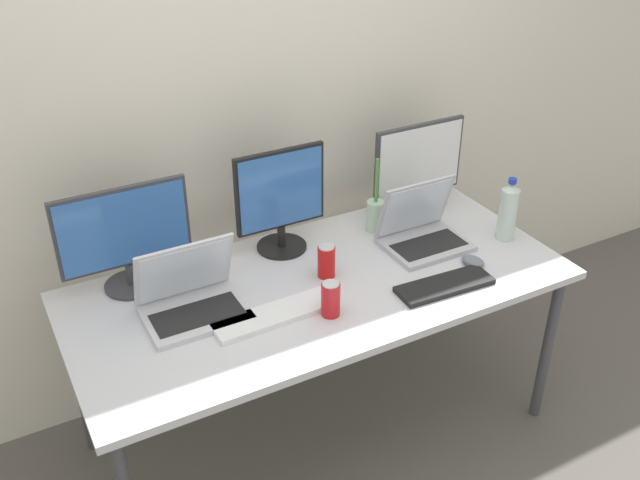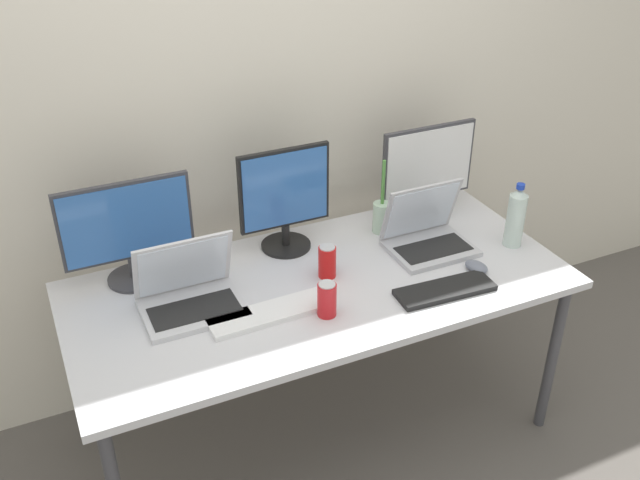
# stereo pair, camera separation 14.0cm
# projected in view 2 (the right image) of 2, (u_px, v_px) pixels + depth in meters

# --- Properties ---
(ground_plane) EXTENTS (16.00, 16.00, 0.00)m
(ground_plane) POSITION_uv_depth(u_px,v_px,m) (320.00, 429.00, 2.99)
(ground_plane) COLOR #5B5651
(wall_back) EXTENTS (7.00, 0.08, 2.60)m
(wall_back) POSITION_uv_depth(u_px,v_px,m) (257.00, 87.00, 2.79)
(wall_back) COLOR silver
(wall_back) RESTS_ON ground
(work_desk) EXTENTS (1.83, 0.83, 0.74)m
(work_desk) POSITION_uv_depth(u_px,v_px,m) (320.00, 294.00, 2.64)
(work_desk) COLOR #424247
(work_desk) RESTS_ON ground
(monitor_left) EXTENTS (0.47, 0.20, 0.39)m
(monitor_left) POSITION_uv_depth(u_px,v_px,m) (127.00, 229.00, 2.52)
(monitor_left) COLOR #38383D
(monitor_left) RESTS_ON work_desk
(monitor_center) EXTENTS (0.36, 0.20, 0.42)m
(monitor_center) POSITION_uv_depth(u_px,v_px,m) (285.00, 198.00, 2.72)
(monitor_center) COLOR black
(monitor_center) RESTS_ON work_desk
(monitor_right) EXTENTS (0.42, 0.20, 0.40)m
(monitor_right) POSITION_uv_depth(u_px,v_px,m) (428.00, 169.00, 2.97)
(monitor_right) COLOR #38383D
(monitor_right) RESTS_ON work_desk
(laptop_silver) EXTENTS (0.34, 0.26, 0.26)m
(laptop_silver) POSITION_uv_depth(u_px,v_px,m) (189.00, 292.00, 2.45)
(laptop_silver) COLOR silver
(laptop_silver) RESTS_ON work_desk
(laptop_secondary) EXTENTS (0.32, 0.25, 0.26)m
(laptop_secondary) POSITION_uv_depth(u_px,v_px,m) (427.00, 234.00, 2.80)
(laptop_secondary) COLOR #B7B7BC
(laptop_secondary) RESTS_ON work_desk
(keyboard_main) EXTENTS (0.37, 0.14, 0.02)m
(keyboard_main) POSITION_uv_depth(u_px,v_px,m) (445.00, 290.00, 2.55)
(keyboard_main) COLOR black
(keyboard_main) RESTS_ON work_desk
(keyboard_aux) EXTENTS (0.44, 0.13, 0.02)m
(keyboard_aux) POSITION_uv_depth(u_px,v_px,m) (271.00, 313.00, 2.43)
(keyboard_aux) COLOR white
(keyboard_aux) RESTS_ON work_desk
(mouse_by_keyboard) EXTENTS (0.09, 0.11, 0.03)m
(mouse_by_keyboard) POSITION_uv_depth(u_px,v_px,m) (476.00, 267.00, 2.67)
(mouse_by_keyboard) COLOR slate
(mouse_by_keyboard) RESTS_ON work_desk
(water_bottle) EXTENTS (0.07, 0.07, 0.27)m
(water_bottle) POSITION_uv_depth(u_px,v_px,m) (516.00, 217.00, 2.78)
(water_bottle) COLOR silver
(water_bottle) RESTS_ON work_desk
(soda_can_near_keyboard) EXTENTS (0.07, 0.07, 0.13)m
(soda_can_near_keyboard) POSITION_uv_depth(u_px,v_px,m) (327.00, 299.00, 2.41)
(soda_can_near_keyboard) COLOR red
(soda_can_near_keyboard) RESTS_ON work_desk
(soda_can_by_laptop) EXTENTS (0.07, 0.07, 0.13)m
(soda_can_by_laptop) POSITION_uv_depth(u_px,v_px,m) (327.00, 262.00, 2.62)
(soda_can_by_laptop) COLOR red
(soda_can_by_laptop) RESTS_ON work_desk
(bamboo_vase) EXTENTS (0.07, 0.07, 0.32)m
(bamboo_vase) POSITION_uv_depth(u_px,v_px,m) (382.00, 216.00, 2.90)
(bamboo_vase) COLOR #B2D1B7
(bamboo_vase) RESTS_ON work_desk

